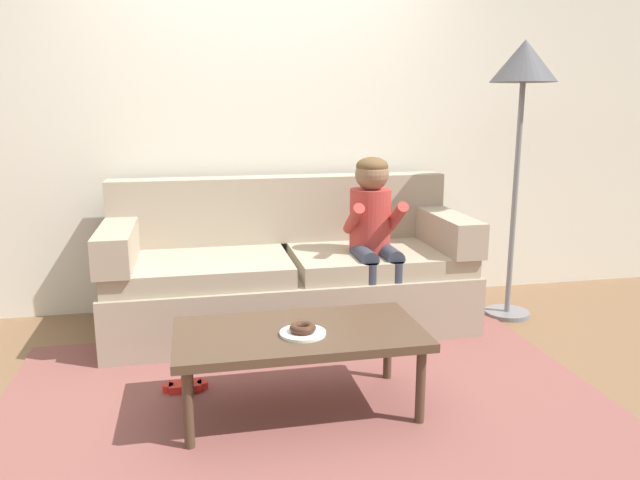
# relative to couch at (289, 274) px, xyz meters

# --- Properties ---
(ground) EXTENTS (10.00, 10.00, 0.00)m
(ground) POSITION_rel_couch_xyz_m (-0.09, -0.85, -0.34)
(ground) COLOR brown
(wall_back) EXTENTS (8.00, 0.10, 2.80)m
(wall_back) POSITION_rel_couch_xyz_m (-0.09, 0.55, 1.06)
(wall_back) COLOR silver
(wall_back) RESTS_ON ground
(area_rug) EXTENTS (2.92, 1.98, 0.01)m
(area_rug) POSITION_rel_couch_xyz_m (-0.09, -1.10, -0.33)
(area_rug) COLOR brown
(area_rug) RESTS_ON ground
(couch) EXTENTS (2.27, 0.90, 0.94)m
(couch) POSITION_rel_couch_xyz_m (0.00, 0.00, 0.00)
(couch) COLOR tan
(couch) RESTS_ON ground
(coffee_table) EXTENTS (1.14, 0.59, 0.40)m
(coffee_table) POSITION_rel_couch_xyz_m (-0.14, -1.16, 0.02)
(coffee_table) COLOR #4C3828
(coffee_table) RESTS_ON ground
(person_child) EXTENTS (0.34, 0.58, 1.10)m
(person_child) POSITION_rel_couch_xyz_m (0.50, -0.21, 0.33)
(person_child) COLOR #AD3833
(person_child) RESTS_ON ground
(plate) EXTENTS (0.21, 0.21, 0.01)m
(plate) POSITION_rel_couch_xyz_m (-0.13, -1.22, 0.07)
(plate) COLOR white
(plate) RESTS_ON coffee_table
(donut) EXTENTS (0.15, 0.15, 0.04)m
(donut) POSITION_rel_couch_xyz_m (-0.13, -1.22, 0.10)
(donut) COLOR #422619
(donut) RESTS_ON plate
(toy_controller) EXTENTS (0.23, 0.09, 0.05)m
(toy_controller) POSITION_rel_couch_xyz_m (-0.67, -0.86, -0.32)
(toy_controller) COLOR red
(toy_controller) RESTS_ON ground
(floor_lamp) EXTENTS (0.42, 0.42, 1.81)m
(floor_lamp) POSITION_rel_couch_xyz_m (1.49, -0.14, 1.22)
(floor_lamp) COLOR slate
(floor_lamp) RESTS_ON ground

